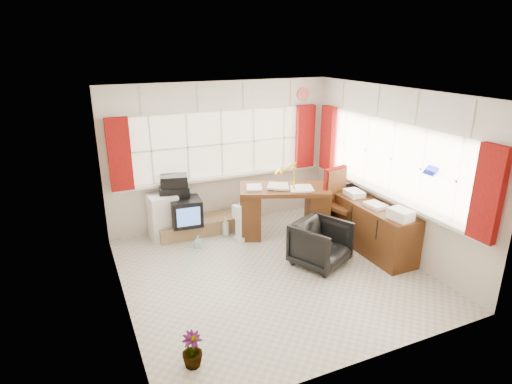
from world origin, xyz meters
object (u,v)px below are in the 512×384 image
(task_chair, at_px, (339,201))
(tv_bench, at_px, (199,226))
(desk_lamp, at_px, (294,170))
(radiator, at_px, (247,224))
(credenza, at_px, (364,222))
(office_chair, at_px, (321,244))
(crt_tv, at_px, (186,212))
(mini_fridge, at_px, (163,216))
(desk, at_px, (284,208))

(task_chair, height_order, tv_bench, task_chair)
(desk_lamp, relative_size, radiator, 0.71)
(credenza, bearing_deg, office_chair, -164.03)
(crt_tv, bearing_deg, tv_bench, 30.00)
(radiator, distance_m, mini_fridge, 1.40)
(desk_lamp, distance_m, crt_tv, 1.89)
(tv_bench, xyz_separation_m, mini_fridge, (-0.58, 0.06, 0.25))
(tv_bench, bearing_deg, office_chair, -54.20)
(crt_tv, bearing_deg, credenza, -28.72)
(desk, distance_m, task_chair, 0.91)
(tv_bench, bearing_deg, desk_lamp, -29.63)
(credenza, relative_size, crt_tv, 3.85)
(desk, distance_m, credenza, 1.32)
(desk_lamp, relative_size, task_chair, 0.39)
(task_chair, distance_m, office_chair, 1.11)
(office_chair, xyz_separation_m, credenza, (0.98, 0.28, 0.06))
(mini_fridge, bearing_deg, office_chair, -44.74)
(credenza, bearing_deg, tv_bench, 146.30)
(desk_lamp, distance_m, tv_bench, 1.91)
(desk, bearing_deg, tv_bench, 153.76)
(desk, bearing_deg, task_chair, -29.28)
(desk, bearing_deg, office_chair, -90.18)
(radiator, bearing_deg, desk_lamp, -17.95)
(task_chair, xyz_separation_m, crt_tv, (-2.33, 0.94, -0.16))
(tv_bench, height_order, crt_tv, crt_tv)
(desk_lamp, height_order, office_chair, desk_lamp)
(desk, relative_size, mini_fridge, 2.16)
(desk, height_order, crt_tv, desk)
(task_chair, distance_m, crt_tv, 2.52)
(desk, relative_size, credenza, 0.81)
(mini_fridge, bearing_deg, desk, -20.45)
(credenza, xyz_separation_m, crt_tv, (-2.52, 1.38, 0.08))
(desk_lamp, distance_m, task_chair, 0.92)
(task_chair, bearing_deg, radiator, 159.71)
(office_chair, bearing_deg, desk_lamp, 58.93)
(office_chair, bearing_deg, task_chair, 16.65)
(task_chair, bearing_deg, desk, 150.72)
(task_chair, bearing_deg, tv_bench, 152.60)
(desk_lamp, distance_m, radiator, 1.18)
(office_chair, xyz_separation_m, mini_fridge, (-1.88, 1.86, 0.04))
(tv_bench, distance_m, crt_tv, 0.44)
(office_chair, distance_m, tv_bench, 2.23)
(office_chair, height_order, mini_fridge, mini_fridge)
(desk, height_order, mini_fridge, desk)
(task_chair, relative_size, radiator, 1.83)
(task_chair, distance_m, tv_bench, 2.40)
(desk, xyz_separation_m, office_chair, (-0.00, -1.16, -0.13))
(tv_bench, bearing_deg, task_chair, -27.40)
(radiator, bearing_deg, mini_fridge, 153.69)
(desk, height_order, task_chair, task_chair)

